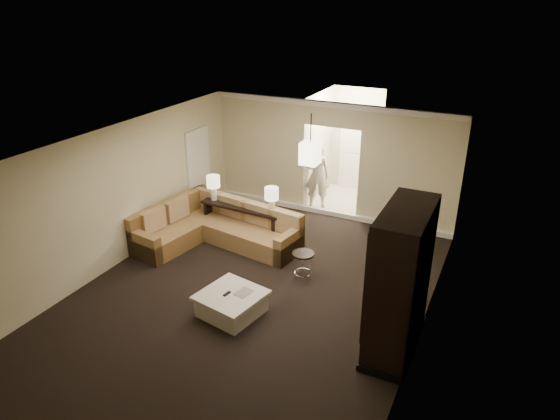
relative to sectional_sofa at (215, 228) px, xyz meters
The scene contains 19 objects.
ground 2.27m from the sectional_sofa, 40.73° to the right, with size 8.00×8.00×0.00m, color black.
wall_back 3.23m from the sectional_sofa, 56.13° to the left, with size 6.00×0.04×2.80m, color beige.
wall_front 5.82m from the sectional_sofa, 72.71° to the right, with size 6.00×0.04×2.80m, color beige.
wall_left 2.22m from the sectional_sofa, 131.55° to the right, with size 0.04×8.00×2.80m, color beige.
wall_right 5.03m from the sectional_sofa, 17.31° to the right, with size 0.04×8.00×2.80m, color beige.
ceiling 3.32m from the sectional_sofa, 40.73° to the right, with size 6.00×8.00×0.02m, color white.
crown_molding 3.84m from the sectional_sofa, 55.60° to the left, with size 6.00×0.10×0.12m, color white.
baseboard 3.03m from the sectional_sofa, 55.60° to the left, with size 6.00×0.10×0.12m, color white.
side_door 1.97m from the sectional_sofa, 133.54° to the left, with size 0.05×0.90×2.10m, color white.
foyer 4.34m from the sectional_sofa, 66.30° to the left, with size 1.44×2.02×2.80m.
sectional_sofa is the anchor object (origin of this frame).
coffee_table 2.70m from the sectional_sofa, 51.33° to the right, with size 1.16×1.16×0.42m.
console_table 0.67m from the sectional_sofa, 53.55° to the left, with size 1.96×0.53×0.75m.
armoire 4.78m from the sectional_sofa, 21.36° to the right, with size 0.70×1.63×2.35m.
drink_table 2.36m from the sectional_sofa, 11.50° to the right, with size 0.42×0.42×0.53m.
table_lamp_left 1.03m from the sectional_sofa, 121.90° to the left, with size 0.30×0.30×0.57m.
table_lamp_right 1.47m from the sectional_sofa, 23.63° to the left, with size 0.30×0.30×0.57m.
pendant_light 2.64m from the sectional_sofa, 35.97° to the left, with size 0.38×0.38×1.09m.
person 3.15m from the sectional_sofa, 66.18° to the left, with size 0.67×0.45×1.86m, color beige.
Camera 1 is at (3.85, -6.71, 5.15)m, focal length 32.00 mm.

